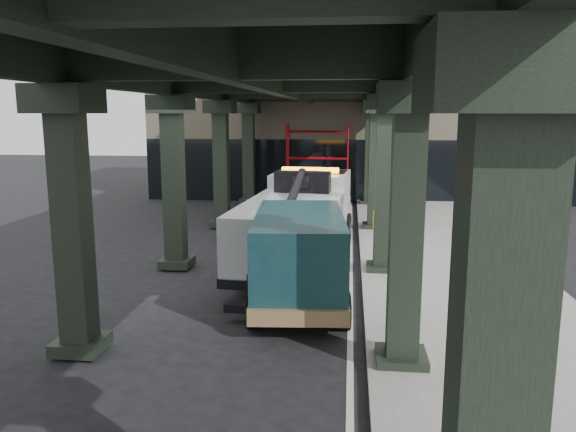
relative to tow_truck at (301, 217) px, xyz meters
The scene contains 8 objects.
ground 3.35m from the tow_truck, 93.25° to the right, with size 90.00×90.00×0.00m, color black.
sidewalk 4.65m from the tow_truck, 13.52° to the right, with size 5.00×40.00×0.15m, color gray.
lane_stripe 2.32m from the tow_truck, 34.25° to the right, with size 0.12×38.00×0.01m, color silver.
viaduct 4.22m from the tow_truck, 118.83° to the right, with size 7.40×32.00×6.40m.
building 17.25m from the tow_truck, 83.85° to the left, with size 22.00×10.00×8.00m, color #C6B793.
scaffolding 11.63m from the tow_truck, 90.85° to the left, with size 3.08×0.88×4.00m.
tow_truck is the anchor object (origin of this frame).
towed_van 3.63m from the tow_truck, 85.45° to the right, with size 2.57×5.61×2.21m.
Camera 1 is at (1.63, -13.55, 4.50)m, focal length 35.00 mm.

